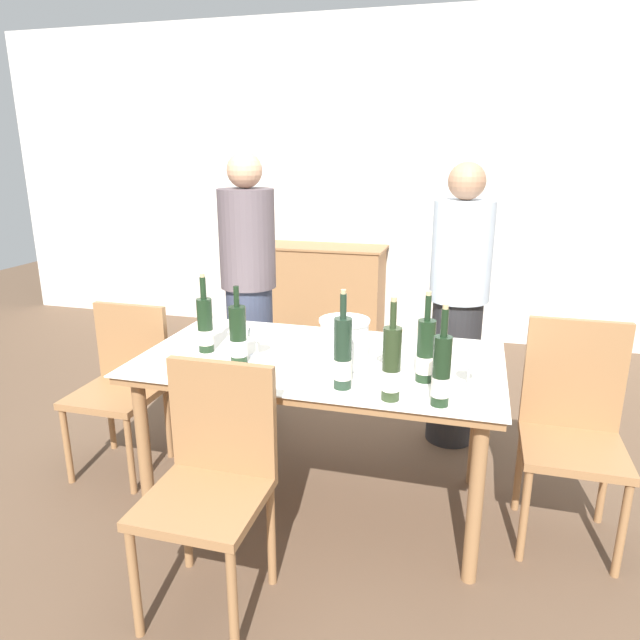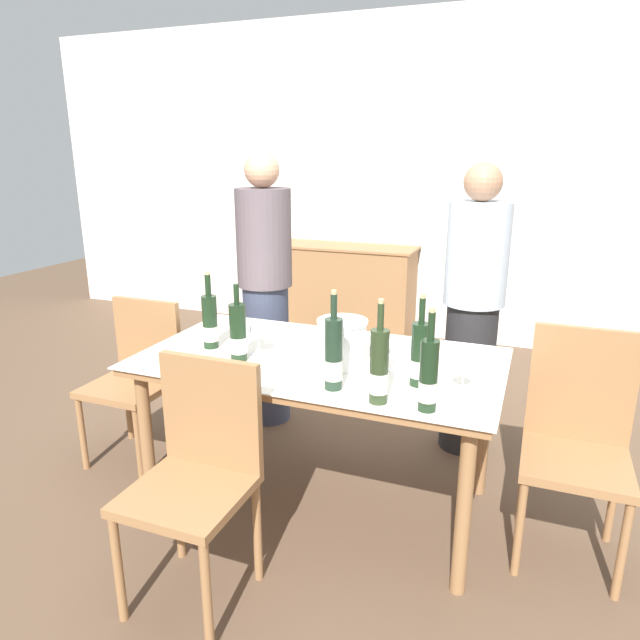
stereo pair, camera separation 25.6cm
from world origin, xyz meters
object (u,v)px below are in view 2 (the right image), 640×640
(wine_bottle_0, at_px, (428,377))
(chair_left_end, at_px, (138,369))
(wine_glass_0, at_px, (258,332))
(chair_right_end, at_px, (578,431))
(person_guest_left, at_px, (473,313))
(wine_bottle_1, at_px, (334,356))
(person_host, at_px, (265,292))
(wine_glass_1, at_px, (351,323))
(wine_bottle_5, at_px, (238,334))
(wine_bottle_2, at_px, (420,356))
(wine_glass_3, at_px, (383,347))
(wine_bottle_3, at_px, (379,368))
(wine_glass_2, at_px, (464,366))
(wine_bottle_4, at_px, (210,323))
(dining_table, at_px, (320,373))
(chair_near_front, at_px, (199,464))
(ice_bucket, at_px, (342,341))
(sideboard_cabinet, at_px, (338,291))

(wine_bottle_0, distance_m, chair_left_end, 1.78)
(chair_left_end, bearing_deg, wine_glass_0, -9.99)
(chair_right_end, bearing_deg, person_guest_left, 125.97)
(wine_bottle_1, height_order, person_host, person_host)
(wine_bottle_0, height_order, wine_glass_1, wine_bottle_0)
(wine_bottle_5, relative_size, chair_left_end, 0.40)
(wine_bottle_2, distance_m, wine_bottle_5, 0.82)
(chair_right_end, bearing_deg, wine_bottle_5, -170.02)
(wine_glass_1, relative_size, wine_glass_3, 0.95)
(wine_bottle_0, bearing_deg, wine_bottle_3, 179.61)
(wine_glass_2, bearing_deg, wine_bottle_2, 177.72)
(wine_bottle_5, relative_size, person_host, 0.21)
(wine_bottle_1, xyz_separation_m, chair_left_end, (-1.29, 0.39, -0.39))
(wine_glass_0, distance_m, person_guest_left, 1.24)
(wine_glass_2, bearing_deg, wine_bottle_4, 175.25)
(wine_glass_1, height_order, chair_right_end, chair_right_end)
(dining_table, distance_m, wine_glass_1, 0.32)
(wine_bottle_3, bearing_deg, wine_glass_2, 37.03)
(wine_bottle_0, relative_size, wine_glass_3, 2.59)
(wine_glass_2, height_order, chair_right_end, chair_right_end)
(chair_near_front, bearing_deg, chair_right_end, 30.30)
(wine_glass_3, bearing_deg, wine_bottle_1, -116.07)
(wine_bottle_2, height_order, wine_glass_3, wine_bottle_2)
(wine_bottle_4, distance_m, chair_near_front, 0.79)
(chair_near_front, height_order, person_host, person_host)
(ice_bucket, xyz_separation_m, wine_glass_2, (0.54, -0.10, -0.00))
(sideboard_cabinet, xyz_separation_m, wine_glass_2, (1.48, -2.70, 0.44))
(dining_table, height_order, wine_bottle_3, wine_bottle_3)
(wine_bottle_4, bearing_deg, wine_bottle_1, -19.35)
(wine_bottle_5, distance_m, chair_right_end, 1.50)
(sideboard_cabinet, xyz_separation_m, wine_bottle_3, (1.20, -2.92, 0.47))
(wine_bottle_0, distance_m, person_guest_left, 1.20)
(wine_bottle_2, bearing_deg, ice_bucket, 164.97)
(ice_bucket, xyz_separation_m, wine_glass_3, (0.18, 0.01, -0.01))
(dining_table, distance_m, wine_bottle_5, 0.42)
(chair_left_end, bearing_deg, wine_bottle_3, -16.88)
(wine_bottle_5, bearing_deg, chair_near_front, -78.26)
(chair_near_front, bearing_deg, wine_bottle_0, 22.05)
(sideboard_cabinet, bearing_deg, wine_bottle_2, -64.16)
(wine_glass_0, bearing_deg, wine_bottle_5, -114.61)
(sideboard_cabinet, height_order, wine_bottle_1, wine_bottle_1)
(person_host, bearing_deg, wine_glass_3, -39.40)
(wine_glass_2, bearing_deg, person_guest_left, 94.69)
(wine_bottle_0, relative_size, person_guest_left, 0.24)
(ice_bucket, bearing_deg, wine_bottle_5, -166.44)
(chair_left_end, bearing_deg, wine_glass_3, -5.08)
(wine_glass_1, bearing_deg, ice_bucket, -78.33)
(wine_bottle_4, bearing_deg, wine_bottle_3, -18.75)
(wine_bottle_0, relative_size, wine_bottle_2, 1.02)
(wine_bottle_0, xyz_separation_m, wine_glass_2, (0.10, 0.21, -0.02))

